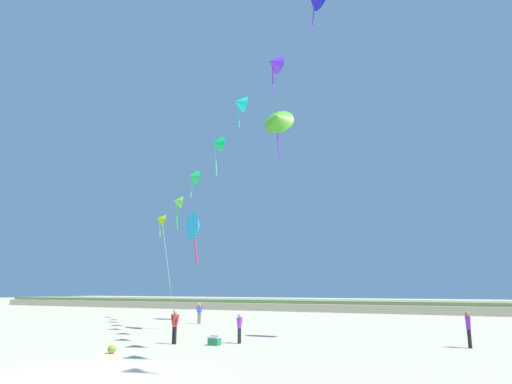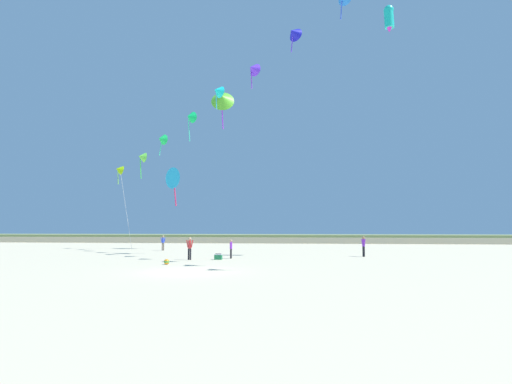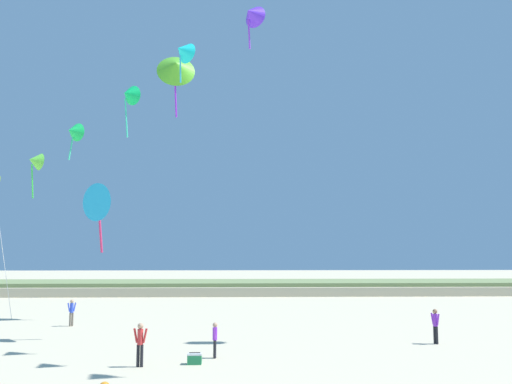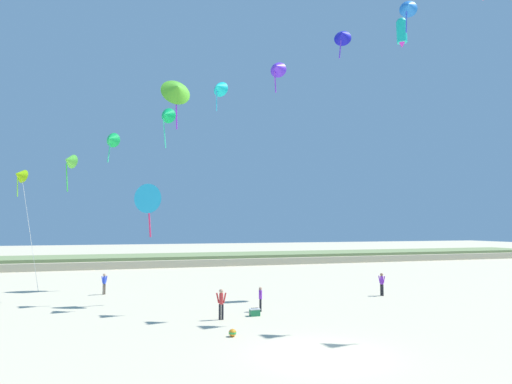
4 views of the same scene
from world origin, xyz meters
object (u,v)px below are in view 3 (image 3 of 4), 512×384
object	(u,v)px
person_near_left	(140,341)
person_far_left	(72,311)
large_kite_low_lead	(101,203)
person_near_right	(215,337)
large_kite_mid_trail	(176,67)
beach_cooler	(195,359)
person_mid_center	(435,324)

from	to	relation	value
person_near_left	person_far_left	xyz separation A→B (m)	(-6.26, 11.89, -0.05)
large_kite_low_lead	person_near_right	bearing A→B (deg)	-39.43
person_near_right	person_far_left	distance (m)	13.71
large_kite_mid_trail	person_near_right	bearing A→B (deg)	-75.54
person_near_left	beach_cooler	world-z (taller)	person_near_left
person_far_left	large_kite_low_lead	bearing A→B (deg)	-60.66
person_far_left	beach_cooler	bearing A→B (deg)	-53.81
person_mid_center	large_kite_mid_trail	bearing A→B (deg)	144.46
person_far_left	large_kite_low_lead	distance (m)	8.46
person_near_left	large_kite_low_lead	distance (m)	9.75
person_mid_center	person_near_left	bearing A→B (deg)	-160.25
beach_cooler	large_kite_low_lead	bearing A→B (deg)	130.93
person_near_right	person_far_left	world-z (taller)	person_far_left
person_mid_center	large_kite_low_lead	xyz separation A→B (m)	(-16.93, 1.96, 6.08)
person_near_left	beach_cooler	xyz separation A→B (m)	(2.11, 0.45, -0.76)
person_mid_center	large_kite_mid_trail	xyz separation A→B (m)	(-14.08, 10.05, 16.37)
person_near_right	large_kite_mid_trail	size ratio (longest dim) A/B	0.30
large_kite_low_lead	beach_cooler	world-z (taller)	large_kite_low_lead
large_kite_low_lead	large_kite_mid_trail	size ratio (longest dim) A/B	0.73
person_far_left	beach_cooler	size ratio (longest dim) A/B	2.77
large_kite_mid_trail	person_far_left	bearing A→B (deg)	-152.15
person_near_left	beach_cooler	size ratio (longest dim) A/B	2.92
person_near_left	person_mid_center	size ratio (longest dim) A/B	1.00
person_near_right	large_kite_mid_trail	distance (m)	21.42
person_far_left	large_kite_mid_trail	size ratio (longest dim) A/B	0.32
person_near_right	large_kite_low_lead	size ratio (longest dim) A/B	0.41
person_near_right	beach_cooler	distance (m)	1.56
large_kite_mid_trail	person_mid_center	bearing A→B (deg)	-35.54
person_mid_center	beach_cooler	world-z (taller)	person_mid_center
person_mid_center	large_kite_mid_trail	distance (m)	23.82
beach_cooler	person_near_left	bearing A→B (deg)	-167.82
person_near_left	large_kite_low_lead	xyz separation A→B (m)	(-3.41, 6.81, 6.08)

